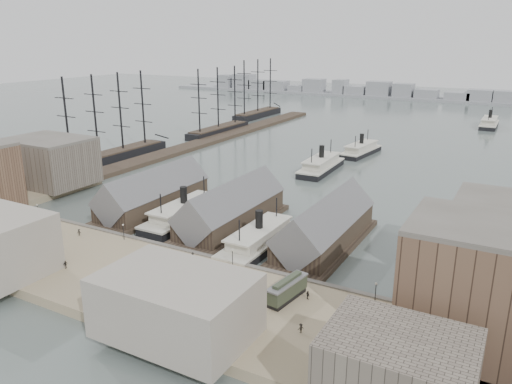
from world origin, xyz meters
The scene contains 38 objects.
ground centered at (0.00, 0.00, 0.00)m, with size 900.00×900.00×0.00m, color #4C5855.
quay centered at (0.00, -20.00, 1.00)m, with size 180.00×30.00×2.00m, color gray.
seawall centered at (0.00, -5.20, 1.15)m, with size 180.00×1.20×2.30m, color #59544C.
west_wharf centered at (-68.00, 100.00, 0.80)m, with size 10.00×220.00×1.60m, color #2D231C.
ferry_shed_west centered at (-26.00, 16.88, 4.64)m, with size 14.00×42.00×12.60m.
ferry_shed_center centered at (0.00, 16.88, 4.64)m, with size 14.00×42.00×12.60m.
ferry_shed_east centered at (26.00, 16.88, 4.64)m, with size 14.00×42.00×12.60m.
warehouse_west_back centered at (-70.00, 18.00, 9.00)m, with size 26.00×20.00×14.00m, color #60564C.
warehouse_east_front centered at (66.00, -12.00, 11.50)m, with size 30.00×18.00×19.00m, color brown.
street_bldg_center centered at (20.00, -32.00, 7.00)m, with size 24.00×16.00×10.00m, color gray.
street_bldg_east centered at (55.00, -33.00, 7.50)m, with size 18.00×14.00×11.00m, color #60564C.
lamp_post_far_w centered at (-45.00, -7.00, 4.71)m, with size 0.44×0.44×3.92m.
lamp_post_near_w centered at (-15.00, -7.00, 4.71)m, with size 0.44×0.44×3.92m.
lamp_post_near_e centered at (15.00, -7.00, 4.71)m, with size 0.44×0.44×3.92m.
lamp_post_far_e centered at (45.00, -7.00, 4.71)m, with size 0.44×0.44×3.92m.
far_shore centered at (-2.07, 334.14, 3.91)m, with size 500.00×40.00×15.72m.
ferry_docked_west centered at (-13.00, 13.84, 2.45)m, with size 8.78×29.27×10.46m.
ferry_docked_east centered at (13.00, 8.10, 2.33)m, with size 8.35×27.84×9.94m.
ferry_open_near centered at (-0.97, 81.47, 2.44)m, with size 9.73×29.45×10.42m.
ferry_open_mid centered at (3.34, 115.84, 2.23)m, with size 10.86×27.36×9.52m.
ferry_open_far centered at (44.41, 217.14, 2.39)m, with size 8.87×28.65×10.20m.
sailing_ship_near centered at (-81.20, 56.19, 2.54)m, with size 8.42×57.98×34.60m.
sailing_ship_mid centered at (-76.25, 127.28, 2.41)m, with size 8.18×47.26×33.63m.
sailing_ship_far centered at (-86.23, 187.48, 2.55)m, with size 8.58×47.65×35.26m.
tram centered at (30.77, -13.77, 3.85)m, with size 4.03×10.41×3.61m.
horse_cart_left centered at (-39.93, -15.99, 2.78)m, with size 4.66×3.43×1.51m.
horse_cart_center centered at (-19.89, -21.84, 2.84)m, with size 5.03×2.30×1.67m.
horse_cart_right centered at (9.91, -25.63, 2.84)m, with size 4.74×2.01×1.67m.
pedestrian_0 centered at (-42.00, -8.28, 2.86)m, with size 0.62×0.46×1.71m, color black.
pedestrian_2 centered at (-26.29, -10.24, 2.79)m, with size 1.02×0.59×1.58m, color black.
pedestrian_3 centered at (-14.67, -24.36, 2.84)m, with size 0.98×0.41×1.68m, color black.
pedestrian_4 centered at (5.78, -11.75, 2.86)m, with size 0.84×0.55×1.71m, color black.
pedestrian_5 centered at (11.84, -18.66, 2.91)m, with size 0.66×0.49×1.82m, color black.
pedestrian_6 centered at (19.63, -10.85, 2.85)m, with size 0.82×0.64×1.70m, color black.
pedestrian_7 centered at (37.33, -22.38, 2.82)m, with size 1.06×0.61×1.63m, color black.
pedestrian_8 centered at (34.03, -11.89, 2.83)m, with size 0.98×0.41×1.67m, color black.
pedestrian_9 centered at (57.08, -18.85, 2.86)m, with size 0.84×0.55×1.73m, color black.
pedestrian_11 centered at (5.73, -8.18, 2.83)m, with size 1.07×0.62×1.66m, color black.
Camera 1 is at (65.05, -87.07, 47.34)m, focal length 35.00 mm.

